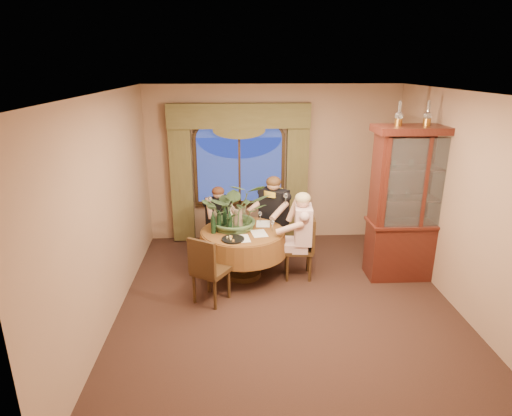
{
  "coord_description": "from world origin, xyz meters",
  "views": [
    {
      "loc": [
        -0.68,
        -5.03,
        3.11
      ],
      "look_at": [
        -0.38,
        0.93,
        1.1
      ],
      "focal_mm": 30.0,
      "sensor_mm": 36.0,
      "label": 1
    }
  ],
  "objects_px": {
    "chair_back": "(224,227)",
    "wine_bottle_5": "(225,216)",
    "wine_bottle_0": "(230,222)",
    "centerpiece_plant": "(236,187)",
    "wine_bottle_1": "(230,220)",
    "wine_bottle_2": "(213,223)",
    "oil_lamp_left": "(399,113)",
    "chair_right": "(298,247)",
    "wine_bottle_3": "(215,219)",
    "oil_lamp_right": "(456,113)",
    "chair_back_right": "(267,229)",
    "dining_table": "(243,253)",
    "olive_bowl": "(246,230)",
    "person_scarf": "(274,218)",
    "oil_lamp_center": "(428,113)",
    "stoneware_vase": "(238,218)",
    "wine_bottle_4": "(219,221)",
    "person_back": "(218,221)",
    "person_pink": "(303,236)",
    "chair_front_left": "(211,269)",
    "china_cabinet": "(416,205)"
  },
  "relations": [
    {
      "from": "centerpiece_plant",
      "to": "wine_bottle_3",
      "type": "distance_m",
      "value": 0.58
    },
    {
      "from": "wine_bottle_1",
      "to": "wine_bottle_2",
      "type": "distance_m",
      "value": 0.28
    },
    {
      "from": "person_back",
      "to": "chair_right",
      "type": "bearing_deg",
      "value": 118.91
    },
    {
      "from": "wine_bottle_2",
      "to": "wine_bottle_4",
      "type": "bearing_deg",
      "value": 32.79
    },
    {
      "from": "dining_table",
      "to": "wine_bottle_5",
      "type": "distance_m",
      "value": 0.63
    },
    {
      "from": "china_cabinet",
      "to": "oil_lamp_right",
      "type": "height_order",
      "value": "oil_lamp_right"
    },
    {
      "from": "oil_lamp_center",
      "to": "person_back",
      "type": "relative_size",
      "value": 0.28
    },
    {
      "from": "chair_front_left",
      "to": "stoneware_vase",
      "type": "relative_size",
      "value": 3.36
    },
    {
      "from": "person_scarf",
      "to": "wine_bottle_1",
      "type": "relative_size",
      "value": 4.31
    },
    {
      "from": "person_pink",
      "to": "person_scarf",
      "type": "relative_size",
      "value": 0.95
    },
    {
      "from": "chair_right",
      "to": "wine_bottle_5",
      "type": "height_order",
      "value": "wine_bottle_5"
    },
    {
      "from": "person_pink",
      "to": "wine_bottle_5",
      "type": "height_order",
      "value": "person_pink"
    },
    {
      "from": "oil_lamp_left",
      "to": "oil_lamp_center",
      "type": "xyz_separation_m",
      "value": [
        0.4,
        0.0,
        0.0
      ]
    },
    {
      "from": "oil_lamp_center",
      "to": "centerpiece_plant",
      "type": "distance_m",
      "value": 2.87
    },
    {
      "from": "centerpiece_plant",
      "to": "olive_bowl",
      "type": "xyz_separation_m",
      "value": [
        0.13,
        -0.19,
        -0.61
      ]
    },
    {
      "from": "wine_bottle_5",
      "to": "centerpiece_plant",
      "type": "bearing_deg",
      "value": -12.15
    },
    {
      "from": "wine_bottle_0",
      "to": "stoneware_vase",
      "type": "bearing_deg",
      "value": 60.67
    },
    {
      "from": "wine_bottle_0",
      "to": "wine_bottle_5",
      "type": "relative_size",
      "value": 1.0
    },
    {
      "from": "dining_table",
      "to": "chair_back",
      "type": "height_order",
      "value": "chair_back"
    },
    {
      "from": "person_scarf",
      "to": "wine_bottle_5",
      "type": "relative_size",
      "value": 4.31
    },
    {
      "from": "chair_back",
      "to": "stoneware_vase",
      "type": "relative_size",
      "value": 3.36
    },
    {
      "from": "chair_right",
      "to": "person_back",
      "type": "relative_size",
      "value": 0.79
    },
    {
      "from": "centerpiece_plant",
      "to": "wine_bottle_4",
      "type": "xyz_separation_m",
      "value": [
        -0.26,
        -0.18,
        -0.47
      ]
    },
    {
      "from": "stoneware_vase",
      "to": "centerpiece_plant",
      "type": "height_order",
      "value": "centerpiece_plant"
    },
    {
      "from": "oil_lamp_left",
      "to": "chair_back",
      "type": "height_order",
      "value": "oil_lamp_left"
    },
    {
      "from": "dining_table",
      "to": "wine_bottle_3",
      "type": "xyz_separation_m",
      "value": [
        -0.41,
        0.07,
        0.54
      ]
    },
    {
      "from": "olive_bowl",
      "to": "oil_lamp_right",
      "type": "bearing_deg",
      "value": -1.59
    },
    {
      "from": "chair_back",
      "to": "centerpiece_plant",
      "type": "bearing_deg",
      "value": 87.54
    },
    {
      "from": "chair_back",
      "to": "wine_bottle_5",
      "type": "distance_m",
      "value": 0.78
    },
    {
      "from": "oil_lamp_right",
      "to": "stoneware_vase",
      "type": "relative_size",
      "value": 1.19
    },
    {
      "from": "wine_bottle_1",
      "to": "wine_bottle_3",
      "type": "bearing_deg",
      "value": 170.44
    },
    {
      "from": "dining_table",
      "to": "wine_bottle_0",
      "type": "distance_m",
      "value": 0.58
    },
    {
      "from": "person_pink",
      "to": "centerpiece_plant",
      "type": "relative_size",
      "value": 1.21
    },
    {
      "from": "chair_back_right",
      "to": "centerpiece_plant",
      "type": "bearing_deg",
      "value": 79.03
    },
    {
      "from": "dining_table",
      "to": "person_pink",
      "type": "relative_size",
      "value": 0.99
    },
    {
      "from": "chair_right",
      "to": "wine_bottle_3",
      "type": "relative_size",
      "value": 2.91
    },
    {
      "from": "person_back",
      "to": "stoneware_vase",
      "type": "xyz_separation_m",
      "value": [
        0.33,
        -0.66,
        0.29
      ]
    },
    {
      "from": "chair_back_right",
      "to": "stoneware_vase",
      "type": "height_order",
      "value": "stoneware_vase"
    },
    {
      "from": "oil_lamp_right",
      "to": "chair_back_right",
      "type": "relative_size",
      "value": 0.35
    },
    {
      "from": "person_back",
      "to": "wine_bottle_0",
      "type": "relative_size",
      "value": 3.68
    },
    {
      "from": "wine_bottle_1",
      "to": "wine_bottle_4",
      "type": "bearing_deg",
      "value": -159.74
    },
    {
      "from": "wine_bottle_4",
      "to": "oil_lamp_right",
      "type": "bearing_deg",
      "value": -1.48
    },
    {
      "from": "wine_bottle_0",
      "to": "centerpiece_plant",
      "type": "bearing_deg",
      "value": 64.64
    },
    {
      "from": "oil_lamp_left",
      "to": "wine_bottle_3",
      "type": "relative_size",
      "value": 1.03
    },
    {
      "from": "person_back",
      "to": "wine_bottle_2",
      "type": "height_order",
      "value": "person_back"
    },
    {
      "from": "person_pink",
      "to": "person_back",
      "type": "relative_size",
      "value": 1.12
    },
    {
      "from": "oil_lamp_center",
      "to": "wine_bottle_2",
      "type": "height_order",
      "value": "oil_lamp_center"
    },
    {
      "from": "wine_bottle_1",
      "to": "wine_bottle_2",
      "type": "height_order",
      "value": "same"
    },
    {
      "from": "wine_bottle_1",
      "to": "wine_bottle_4",
      "type": "xyz_separation_m",
      "value": [
        -0.17,
        -0.06,
        0.0
      ]
    },
    {
      "from": "person_pink",
      "to": "oil_lamp_right",
      "type": "bearing_deg",
      "value": -85.49
    }
  ]
}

